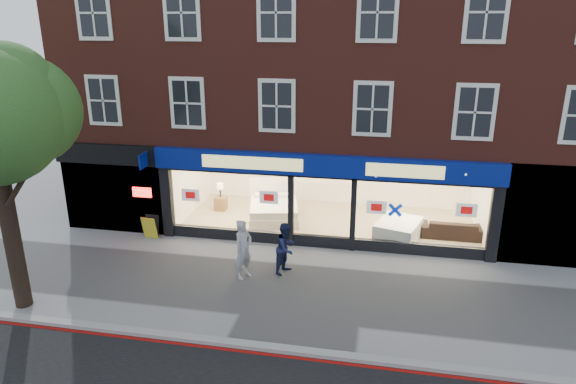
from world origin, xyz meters
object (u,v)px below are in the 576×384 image
(sofa, at_px, (452,228))
(pedestrian_grey, at_px, (243,249))
(display_bed, at_px, (274,209))
(a_board, at_px, (151,227))
(pedestrian_blue, at_px, (286,248))
(mattress_stack, at_px, (398,230))

(sofa, bearing_deg, pedestrian_grey, 32.90)
(sofa, xyz_separation_m, pedestrian_grey, (-6.46, -4.08, 0.50))
(display_bed, bearing_deg, a_board, -160.42)
(a_board, relative_size, pedestrian_grey, 0.45)
(display_bed, bearing_deg, sofa, -17.57)
(display_bed, xyz_separation_m, a_board, (-3.93, -2.47, -0.04))
(sofa, height_order, pedestrian_blue, pedestrian_blue)
(mattress_stack, height_order, sofa, mattress_stack)
(pedestrian_grey, bearing_deg, a_board, 88.48)
(display_bed, relative_size, mattress_stack, 1.31)
(mattress_stack, relative_size, pedestrian_blue, 1.24)
(a_board, bearing_deg, display_bed, 37.86)
(sofa, distance_m, a_board, 10.66)
(mattress_stack, bearing_deg, a_board, -171.17)
(sofa, bearing_deg, mattress_stack, 17.41)
(a_board, bearing_deg, mattress_stack, 14.50)
(mattress_stack, xyz_separation_m, pedestrian_blue, (-3.40, -2.97, 0.37))
(sofa, xyz_separation_m, pedestrian_blue, (-5.27, -3.54, 0.40))
(a_board, bearing_deg, pedestrian_blue, -11.67)
(display_bed, relative_size, pedestrian_blue, 1.63)
(mattress_stack, height_order, pedestrian_blue, pedestrian_blue)
(display_bed, xyz_separation_m, mattress_stack, (4.69, -1.13, -0.03))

